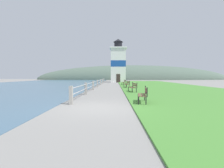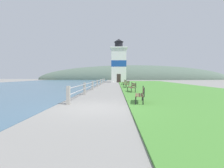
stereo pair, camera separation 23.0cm
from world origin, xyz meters
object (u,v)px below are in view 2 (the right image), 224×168
(park_bench_by_lighthouse, at_px, (124,82))
(lighthouse, at_px, (119,63))
(park_bench_midway, at_px, (132,87))
(park_bench_far, at_px, (127,84))
(park_bench_near, at_px, (141,94))

(park_bench_by_lighthouse, distance_m, lighthouse, 14.02)
(park_bench_midway, bearing_deg, lighthouse, -95.70)
(park_bench_midway, height_order, park_bench_far, same)
(park_bench_near, xyz_separation_m, park_bench_midway, (0.14, 6.62, 0.00))
(park_bench_far, relative_size, lighthouse, 0.19)
(park_bench_midway, bearing_deg, park_bench_far, -96.72)
(park_bench_near, height_order, lighthouse, lighthouse)
(park_bench_midway, relative_size, park_bench_far, 0.86)
(park_bench_near, distance_m, park_bench_midway, 6.62)
(park_bench_near, distance_m, lighthouse, 33.32)
(park_bench_by_lighthouse, height_order, lighthouse, lighthouse)
(park_bench_midway, height_order, park_bench_by_lighthouse, same)
(park_bench_far, bearing_deg, park_bench_midway, 85.51)
(park_bench_far, xyz_separation_m, park_bench_by_lighthouse, (-0.02, 6.59, 0.00))
(park_bench_near, relative_size, lighthouse, 0.16)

